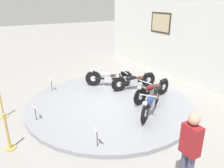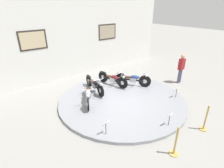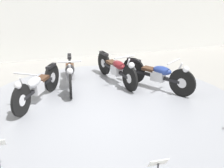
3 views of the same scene
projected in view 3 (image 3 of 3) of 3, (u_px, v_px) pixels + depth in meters
The scene contains 7 objects.
ground_plane at pixel (108, 114), 6.61m from camera, with size 60.00×60.00×0.00m, color gray.
display_platform at pixel (108, 111), 6.58m from camera, with size 5.87×5.87×0.12m, color gray.
motorcycle_silver at pixel (37, 86), 6.70m from camera, with size 1.09×1.75×0.81m.
motorcycle_black at pixel (70, 73), 7.54m from camera, with size 0.54×1.96×0.79m.
motorcycle_maroon at pixel (117, 68), 7.83m from camera, with size 0.61×1.95×0.79m.
motorcycle_blue at pixel (158, 74), 7.39m from camera, with size 1.21×1.66×0.80m.
info_placard_front_centre at pixel (158, 167), 4.11m from camera, with size 0.26×0.11×0.51m.
Camera 3 is at (-1.49, -5.72, 3.02)m, focal length 50.00 mm.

